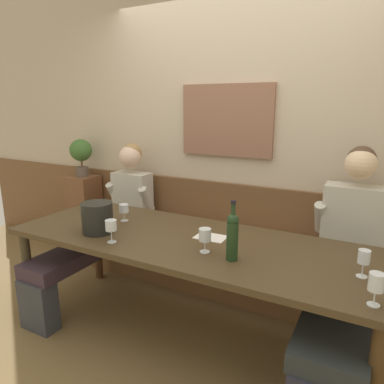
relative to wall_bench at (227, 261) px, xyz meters
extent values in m
cube|color=brown|center=(0.00, -0.83, -0.29)|extent=(6.80, 6.80, 0.02)
cube|color=beige|center=(0.00, 0.26, 1.12)|extent=(6.80, 0.08, 2.80)
cube|color=#8D6049|center=(-0.12, 0.20, 1.20)|extent=(0.83, 0.04, 0.61)
cube|color=brown|center=(0.00, 0.21, 0.18)|extent=(6.80, 0.03, 0.93)
cube|color=brown|center=(0.00, -0.02, -0.06)|extent=(2.79, 0.42, 0.44)
cube|color=brown|center=(0.00, -0.02, 0.18)|extent=(2.74, 0.39, 0.05)
cube|color=brown|center=(0.00, 0.17, 0.43)|extent=(2.79, 0.04, 0.45)
cube|color=#46361F|center=(0.00, -0.73, 0.44)|extent=(2.49, 0.89, 0.04)
cylinder|color=#413723|center=(-1.18, -1.10, 0.07)|extent=(0.07, 0.07, 0.70)
cylinder|color=#4C301A|center=(-1.18, -0.35, 0.07)|extent=(0.07, 0.07, 0.70)
cylinder|color=#493A1F|center=(1.18, -0.35, 0.07)|extent=(0.07, 0.07, 0.70)
cube|color=#34373E|center=(-1.00, -1.17, -0.09)|extent=(0.28, 0.14, 0.38)
cube|color=#362933|center=(-1.00, -0.64, 0.15)|extent=(0.31, 1.17, 0.11)
cube|color=beige|center=(-1.00, -0.02, 0.46)|extent=(0.37, 0.19, 0.49)
sphere|color=beige|center=(-1.00, -0.03, 0.86)|extent=(0.21, 0.21, 0.21)
sphere|color=#A17C49|center=(-1.00, 0.00, 0.89)|extent=(0.19, 0.19, 0.19)
cylinder|color=beige|center=(-1.20, -0.05, 0.47)|extent=(0.08, 0.20, 0.27)
cylinder|color=beige|center=(-0.81, -0.05, 0.47)|extent=(0.08, 0.20, 0.27)
cube|color=#292E2E|center=(0.98, -0.64, 0.15)|extent=(0.36, 1.17, 0.11)
cube|color=#BBB8A5|center=(0.98, -0.02, 0.50)|extent=(0.43, 0.20, 0.58)
sphere|color=beige|center=(0.98, -0.03, 0.94)|extent=(0.21, 0.21, 0.21)
sphere|color=#4F3929|center=(0.98, 0.00, 0.97)|extent=(0.19, 0.19, 0.19)
cylinder|color=#BBB8A5|center=(0.75, -0.06, 0.53)|extent=(0.08, 0.20, 0.27)
cylinder|color=black|center=(-0.61, -0.92, 0.57)|extent=(0.22, 0.22, 0.22)
cylinder|color=#1D351A|center=(0.39, -0.90, 0.58)|extent=(0.07, 0.07, 0.23)
sphere|color=#1D351A|center=(0.39, -0.90, 0.71)|extent=(0.07, 0.07, 0.07)
cylinder|color=#1D351A|center=(0.39, -0.90, 0.76)|extent=(0.03, 0.03, 0.08)
cylinder|color=black|center=(0.39, -0.90, 0.81)|extent=(0.03, 0.03, 0.02)
cylinder|color=silver|center=(1.07, -0.77, 0.46)|extent=(0.06, 0.06, 0.00)
cylinder|color=silver|center=(1.07, -0.77, 0.50)|extent=(0.01, 0.01, 0.07)
cylinder|color=silver|center=(1.07, -0.77, 0.58)|extent=(0.06, 0.06, 0.07)
cylinder|color=#F3D57B|center=(1.07, -0.77, 0.55)|extent=(0.05, 0.05, 0.02)
cylinder|color=silver|center=(1.13, -1.04, 0.46)|extent=(0.06, 0.06, 0.00)
cylinder|color=silver|center=(1.13, -1.04, 0.50)|extent=(0.01, 0.01, 0.07)
cylinder|color=silver|center=(1.13, -1.04, 0.58)|extent=(0.07, 0.07, 0.08)
cylinder|color=silver|center=(-0.40, -1.02, 0.46)|extent=(0.06, 0.06, 0.00)
cylinder|color=silver|center=(-0.40, -1.02, 0.51)|extent=(0.01, 0.01, 0.08)
cylinder|color=silver|center=(-0.40, -1.02, 0.58)|extent=(0.07, 0.07, 0.07)
cylinder|color=#EFD18A|center=(-0.40, -1.02, 0.56)|extent=(0.06, 0.06, 0.03)
cylinder|color=silver|center=(0.21, -0.87, 0.46)|extent=(0.06, 0.06, 0.00)
cylinder|color=silver|center=(0.21, -0.87, 0.50)|extent=(0.01, 0.01, 0.07)
cylinder|color=silver|center=(0.21, -0.87, 0.57)|extent=(0.08, 0.08, 0.08)
cylinder|color=#EFD58F|center=(0.21, -0.87, 0.55)|extent=(0.07, 0.07, 0.02)
cylinder|color=silver|center=(-0.61, -0.63, 0.46)|extent=(0.06, 0.06, 0.00)
cylinder|color=silver|center=(-0.61, -0.63, 0.50)|extent=(0.01, 0.01, 0.07)
cylinder|color=silver|center=(-0.61, -0.63, 0.56)|extent=(0.07, 0.07, 0.06)
cylinder|color=#EDE08E|center=(-0.61, -0.63, 0.54)|extent=(0.07, 0.07, 0.02)
cube|color=white|center=(0.13, -0.63, 0.46)|extent=(0.21, 0.16, 0.00)
cube|color=brown|center=(-1.70, 0.03, 0.16)|extent=(0.28, 0.28, 0.87)
cylinder|color=brown|center=(-1.70, 0.03, 0.64)|extent=(0.13, 0.13, 0.10)
cylinder|color=brown|center=(-1.70, 0.03, 0.74)|extent=(0.02, 0.02, 0.08)
sphere|color=#3F692E|center=(-1.70, 0.03, 0.87)|extent=(0.23, 0.23, 0.23)
camera|label=1|loc=(1.08, -2.68, 1.34)|focal=32.98mm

